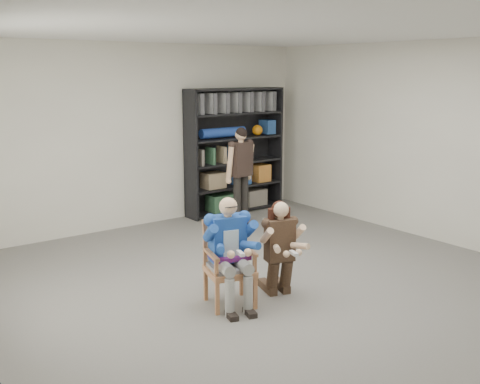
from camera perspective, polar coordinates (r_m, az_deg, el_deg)
room_shell at (r=5.87m, az=5.08°, el=2.60°), size 6.00×7.00×2.80m
floor at (r=6.26m, az=4.84°, el=-10.14°), size 6.00×7.00×0.01m
armchair at (r=5.79m, az=-1.04°, el=-7.34°), size 0.63×0.62×0.88m
seated_man at (r=5.74m, az=-1.04°, el=-6.10°), size 0.67×0.80×1.14m
kneeling_woman at (r=6.01m, az=4.15°, el=-5.77°), size 0.62×0.80×1.05m
bookshelf at (r=9.51m, az=-0.51°, el=4.18°), size 1.80×0.38×2.10m
standing_man at (r=8.57m, az=0.09°, el=1.45°), size 0.51×0.33×1.56m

